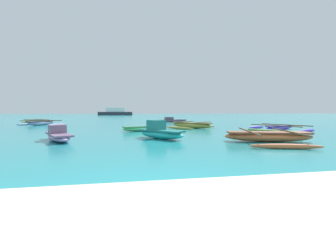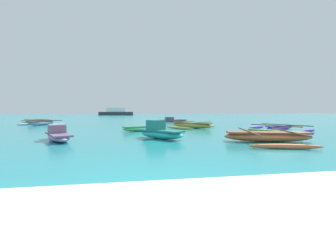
{
  "view_description": "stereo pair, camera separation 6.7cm",
  "coord_description": "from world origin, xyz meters",
  "px_view_note": "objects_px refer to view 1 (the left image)",
  "views": [
    {
      "loc": [
        -0.43,
        -3.09,
        1.42
      ],
      "look_at": [
        2.63,
        14.21,
        0.25
      ],
      "focal_mm": 24.0,
      "sensor_mm": 36.0,
      "label": 1
    },
    {
      "loc": [
        -0.36,
        -3.1,
        1.42
      ],
      "look_at": [
        2.63,
        14.21,
        0.25
      ],
      "focal_mm": 24.0,
      "sensor_mm": 36.0,
      "label": 2
    }
  ],
  "objects_px": {
    "moored_boat_3": "(172,120)",
    "moored_boat_2": "(191,125)",
    "moored_boat_1": "(274,132)",
    "moored_boat_7": "(160,132)",
    "moored_boat_9": "(139,128)",
    "moored_boat_4": "(58,135)",
    "moored_boat_6": "(280,128)",
    "moored_boat_5": "(41,123)",
    "distant_ferry": "(115,112)",
    "moored_boat_8": "(37,122)",
    "moored_boat_0": "(268,136)"
  },
  "relations": [
    {
      "from": "moored_boat_6",
      "to": "moored_boat_0",
      "type": "bearing_deg",
      "value": -154.31
    },
    {
      "from": "moored_boat_7",
      "to": "moored_boat_9",
      "type": "xyz_separation_m",
      "value": [
        -0.88,
        4.55,
        -0.14
      ]
    },
    {
      "from": "moored_boat_0",
      "to": "moored_boat_3",
      "type": "distance_m",
      "value": 19.74
    },
    {
      "from": "moored_boat_5",
      "to": "moored_boat_6",
      "type": "bearing_deg",
      "value": -89.93
    },
    {
      "from": "moored_boat_5",
      "to": "distant_ferry",
      "type": "relative_size",
      "value": 0.39
    },
    {
      "from": "moored_boat_7",
      "to": "moored_boat_2",
      "type": "bearing_deg",
      "value": 112.21
    },
    {
      "from": "moored_boat_4",
      "to": "moored_boat_9",
      "type": "distance_m",
      "value": 6.05
    },
    {
      "from": "moored_boat_8",
      "to": "distant_ferry",
      "type": "height_order",
      "value": "distant_ferry"
    },
    {
      "from": "moored_boat_6",
      "to": "moored_boat_4",
      "type": "bearing_deg",
      "value": 169.89
    },
    {
      "from": "moored_boat_1",
      "to": "moored_boat_6",
      "type": "distance_m",
      "value": 4.0
    },
    {
      "from": "moored_boat_4",
      "to": "moored_boat_8",
      "type": "height_order",
      "value": "moored_boat_4"
    },
    {
      "from": "moored_boat_9",
      "to": "moored_boat_8",
      "type": "bearing_deg",
      "value": 113.06
    },
    {
      "from": "moored_boat_0",
      "to": "moored_boat_9",
      "type": "bearing_deg",
      "value": 147.06
    },
    {
      "from": "moored_boat_0",
      "to": "moored_boat_3",
      "type": "relative_size",
      "value": 1.22
    },
    {
      "from": "moored_boat_3",
      "to": "moored_boat_2",
      "type": "bearing_deg",
      "value": -97.71
    },
    {
      "from": "moored_boat_1",
      "to": "moored_boat_5",
      "type": "height_order",
      "value": "moored_boat_5"
    },
    {
      "from": "moored_boat_3",
      "to": "moored_boat_8",
      "type": "height_order",
      "value": "moored_boat_3"
    },
    {
      "from": "moored_boat_1",
      "to": "moored_boat_4",
      "type": "height_order",
      "value": "moored_boat_4"
    },
    {
      "from": "moored_boat_0",
      "to": "moored_boat_8",
      "type": "xyz_separation_m",
      "value": [
        -16.84,
        18.74,
        -0.03
      ]
    },
    {
      "from": "moored_boat_3",
      "to": "moored_boat_8",
      "type": "bearing_deg",
      "value": 178.32
    },
    {
      "from": "moored_boat_5",
      "to": "moored_boat_1",
      "type": "bearing_deg",
      "value": -100.44
    },
    {
      "from": "moored_boat_2",
      "to": "distant_ferry",
      "type": "distance_m",
      "value": 63.24
    },
    {
      "from": "moored_boat_5",
      "to": "moored_boat_7",
      "type": "relative_size",
      "value": 1.7
    },
    {
      "from": "moored_boat_5",
      "to": "moored_boat_4",
      "type": "bearing_deg",
      "value": -132.3
    },
    {
      "from": "moored_boat_4",
      "to": "moored_boat_6",
      "type": "height_order",
      "value": "moored_boat_4"
    },
    {
      "from": "moored_boat_2",
      "to": "moored_boat_4",
      "type": "height_order",
      "value": "moored_boat_4"
    },
    {
      "from": "moored_boat_2",
      "to": "moored_boat_1",
      "type": "bearing_deg",
      "value": -10.52
    },
    {
      "from": "moored_boat_2",
      "to": "moored_boat_4",
      "type": "xyz_separation_m",
      "value": [
        -8.52,
        -6.76,
        0.02
      ]
    },
    {
      "from": "moored_boat_8",
      "to": "moored_boat_0",
      "type": "bearing_deg",
      "value": -90.57
    },
    {
      "from": "moored_boat_9",
      "to": "moored_boat_2",
      "type": "bearing_deg",
      "value": 7.37
    },
    {
      "from": "moored_boat_2",
      "to": "distant_ferry",
      "type": "bearing_deg",
      "value": 150.07
    },
    {
      "from": "moored_boat_0",
      "to": "distant_ferry",
      "type": "distance_m",
      "value": 72.12
    },
    {
      "from": "moored_boat_4",
      "to": "moored_boat_7",
      "type": "height_order",
      "value": "moored_boat_7"
    },
    {
      "from": "moored_boat_0",
      "to": "moored_boat_7",
      "type": "relative_size",
      "value": 1.85
    },
    {
      "from": "moored_boat_6",
      "to": "moored_boat_7",
      "type": "xyz_separation_m",
      "value": [
        -9.54,
        -3.63,
        0.15
      ]
    },
    {
      "from": "moored_boat_7",
      "to": "moored_boat_4",
      "type": "bearing_deg",
      "value": -130.62
    },
    {
      "from": "moored_boat_2",
      "to": "moored_boat_5",
      "type": "xyz_separation_m",
      "value": [
        -13.84,
        6.12,
        -0.01
      ]
    },
    {
      "from": "moored_boat_8",
      "to": "moored_boat_1",
      "type": "bearing_deg",
      "value": -82.88
    },
    {
      "from": "moored_boat_1",
      "to": "moored_boat_9",
      "type": "distance_m",
      "value": 8.75
    },
    {
      "from": "moored_boat_8",
      "to": "moored_boat_3",
      "type": "bearing_deg",
      "value": -39.0
    },
    {
      "from": "moored_boat_0",
      "to": "moored_boat_1",
      "type": "bearing_deg",
      "value": 66.45
    },
    {
      "from": "moored_boat_3",
      "to": "moored_boat_6",
      "type": "xyz_separation_m",
      "value": [
        5.47,
        -14.11,
        -0.04
      ]
    },
    {
      "from": "moored_boat_3",
      "to": "moored_boat_0",
      "type": "bearing_deg",
      "value": -93.17
    },
    {
      "from": "moored_boat_2",
      "to": "moored_boat_9",
      "type": "bearing_deg",
      "value": -101.88
    },
    {
      "from": "moored_boat_6",
      "to": "moored_boat_3",
      "type": "bearing_deg",
      "value": 87.17
    },
    {
      "from": "moored_boat_1",
      "to": "moored_boat_7",
      "type": "bearing_deg",
      "value": -120.36
    },
    {
      "from": "distant_ferry",
      "to": "moored_boat_6",
      "type": "bearing_deg",
      "value": -76.61
    },
    {
      "from": "moored_boat_1",
      "to": "moored_boat_2",
      "type": "height_order",
      "value": "moored_boat_2"
    },
    {
      "from": "moored_boat_6",
      "to": "moored_boat_8",
      "type": "distance_m",
      "value": 25.28
    },
    {
      "from": "distant_ferry",
      "to": "moored_boat_0",
      "type": "bearing_deg",
      "value": -81.34
    }
  ]
}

